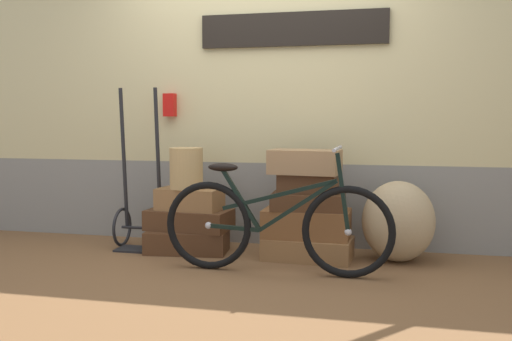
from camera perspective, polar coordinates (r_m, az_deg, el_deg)
ground at (r=4.33m, az=-1.97°, el=-9.78°), size 8.53×5.20×0.06m
station_building at (r=5.00m, az=0.67°, el=6.72°), size 6.53×0.74×2.43m
suitcase_0 at (r=4.74m, az=-6.86°, el=-7.01°), size 0.69×0.41×0.18m
suitcase_1 at (r=4.75m, az=-6.65°, el=-4.86°), size 0.70×0.42×0.16m
suitcase_2 at (r=4.71m, az=-6.62°, el=-2.85°), size 0.54×0.33×0.18m
suitcase_3 at (r=4.50m, az=5.19°, el=-7.73°), size 0.70×0.41×0.17m
suitcase_4 at (r=4.48m, az=5.07°, el=-5.26°), size 0.67×0.37×0.22m
suitcase_5 at (r=4.45m, az=5.25°, el=-3.09°), size 0.59×0.36×0.13m
suitcase_6 at (r=4.47m, az=5.22°, el=-1.26°), size 0.46×0.28×0.15m
suitcase_7 at (r=4.42m, az=4.88°, el=0.85°), size 0.56×0.34×0.19m
wicker_basket at (r=4.67m, az=-6.95°, el=0.22°), size 0.27×0.27×0.33m
luggage_trolley at (r=4.92m, az=-11.36°, el=-4.20°), size 0.39×0.39×1.34m
burlap_sack at (r=4.50m, az=13.98°, el=-4.94°), size 0.55×0.47×0.62m
bicycle at (r=4.04m, az=1.95°, el=-5.47°), size 1.64×0.46×0.90m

